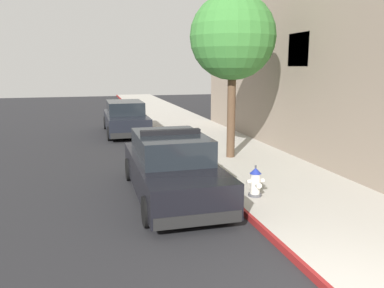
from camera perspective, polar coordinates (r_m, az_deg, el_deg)
The scene contains 8 objects.
ground_plane at distance 14.17m, azimuth -18.60°, elevation -2.69°, with size 30.95×60.00×0.20m, color #232326.
sidewalk_pavement at distance 14.98m, azimuth 4.89°, elevation -0.73°, with size 3.65×60.00×0.14m, color #ADA89E.
curb_painted_edge at distance 14.46m, azimuth -2.09°, elevation -1.14°, with size 0.08×60.00×0.14m, color maroon.
storefront_building at distance 15.36m, azimuth 24.99°, elevation 11.85°, with size 6.06×18.94×7.19m.
police_cruiser at distance 9.60m, azimuth -3.05°, elevation -3.44°, with size 1.94×4.84×1.68m.
parked_car_silver_ahead at distance 18.99m, azimuth -9.81°, elevation 3.77°, with size 1.94×4.84×1.56m.
fire_hydrant at distance 9.39m, azimuth 9.35°, elevation -5.57°, with size 0.44×0.40×0.76m.
street_tree at distance 13.10m, azimuth 6.04°, elevation 15.40°, with size 2.81×2.81×5.43m.
Camera 1 is at (-3.23, -3.75, 3.20)m, focal length 36.06 mm.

